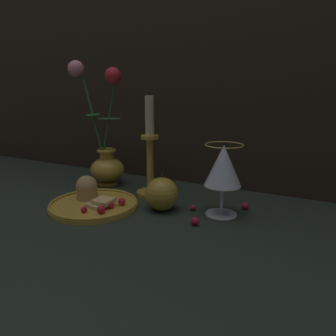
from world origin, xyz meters
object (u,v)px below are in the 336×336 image
Objects in this scene: plate_with_pastries at (93,200)px; candlestick at (150,157)px; wine_glass at (223,168)px; vase at (105,151)px; apple_beside_vase at (162,194)px.

plate_with_pastries is 0.19m from candlestick.
wine_glass is 0.23m from candlestick.
vase is 0.17m from candlestick.
candlestick is at bearing 167.19° from wine_glass.
candlestick is at bearing 59.76° from plate_with_pastries.
wine_glass reaches higher than apple_beside_vase.
wine_glass is at bearing 14.74° from apple_beside_vase.
wine_glass is at bearing 17.25° from plate_with_pastries.
vase is at bearing 169.43° from wine_glass.
apple_beside_vase is (0.25, -0.11, -0.06)m from vase.
vase is 1.66× the size of plate_with_pastries.
plate_with_pastries is at bearing -120.24° from candlestick.
vase reaches higher than apple_beside_vase.
wine_glass is (0.31, 0.10, 0.10)m from plate_with_pastries.
candlestick is 0.14m from apple_beside_vase.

